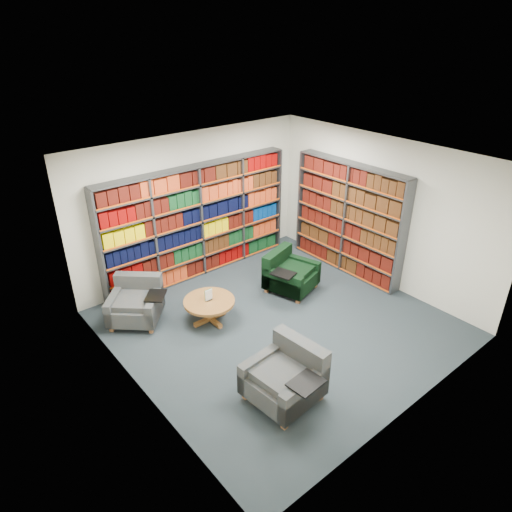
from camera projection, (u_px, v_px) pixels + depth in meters
room_shell at (281, 250)px, 7.07m from camera, size 5.02×5.02×2.82m
bookshelf_back at (199, 222)px, 8.82m from camera, size 4.00×0.28×2.20m
bookshelf_right at (348, 219)px, 8.95m from camera, size 0.28×2.50×2.20m
chair_teal_left at (137, 303)px, 7.74m from camera, size 1.13×1.13×0.73m
chair_green_right at (288, 274)px, 8.60m from camera, size 1.08×1.03×0.75m
chair_teal_front at (288, 377)px, 6.11m from camera, size 0.94×1.07×0.79m
coffee_table at (209, 304)px, 7.65m from camera, size 0.86×0.86×0.61m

